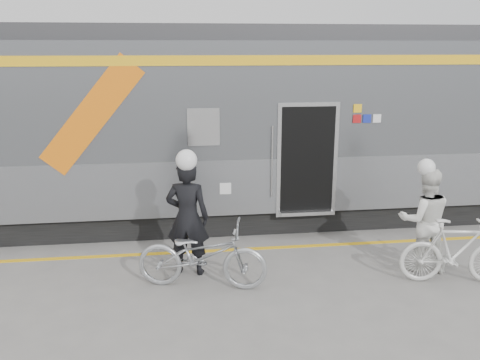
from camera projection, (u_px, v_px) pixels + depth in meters
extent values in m
plane|color=slate|center=(263.00, 305.00, 7.48)|extent=(90.00, 90.00, 0.00)
cube|color=black|center=(192.00, 206.00, 11.33)|extent=(24.00, 2.70, 0.50)
cube|color=#9EA0A5|center=(191.00, 171.00, 11.13)|extent=(24.00, 3.00, 1.10)
cube|color=slate|center=(189.00, 95.00, 10.71)|extent=(24.00, 3.00, 2.20)
cube|color=#38383A|center=(188.00, 34.00, 10.39)|extent=(24.00, 2.64, 0.30)
cube|color=#EEB115|center=(191.00, 61.00, 9.07)|extent=(24.00, 0.02, 0.18)
cube|color=orange|center=(92.00, 115.00, 9.08)|extent=(1.96, 0.01, 2.19)
cube|color=black|center=(203.00, 127.00, 9.40)|extent=(0.55, 0.02, 0.65)
cube|color=black|center=(305.00, 158.00, 10.03)|extent=(1.05, 0.45, 2.10)
cube|color=silver|center=(307.00, 161.00, 9.82)|extent=(1.20, 0.02, 2.25)
cylinder|color=silver|center=(272.00, 162.00, 9.72)|extent=(0.04, 0.04, 1.40)
cube|color=silver|center=(306.00, 212.00, 10.05)|extent=(1.05, 0.25, 0.06)
cube|color=#EEB115|center=(358.00, 108.00, 9.69)|extent=(0.16, 0.01, 0.16)
cube|color=#AA1316|center=(357.00, 119.00, 9.74)|extent=(0.16, 0.01, 0.16)
cube|color=#172699|center=(367.00, 119.00, 9.76)|extent=(0.16, 0.01, 0.16)
cube|color=silver|center=(377.00, 118.00, 9.79)|extent=(0.16, 0.01, 0.16)
cube|color=silver|center=(225.00, 189.00, 9.75)|extent=(0.22, 0.01, 0.22)
cube|color=#EEB115|center=(244.00, 249.00, 9.54)|extent=(24.00, 0.12, 0.01)
imported|color=black|center=(188.00, 218.00, 8.32)|extent=(0.80, 0.62, 1.95)
imported|color=#A9ACB1|center=(202.00, 255.00, 7.93)|extent=(2.16, 1.17, 1.07)
imported|color=white|center=(424.00, 220.00, 8.48)|extent=(0.97, 0.81, 1.77)
imported|color=silver|center=(457.00, 251.00, 8.08)|extent=(1.85, 0.81, 1.07)
sphere|color=white|center=(186.00, 149.00, 8.03)|extent=(0.34, 0.34, 0.34)
sphere|color=white|center=(430.00, 160.00, 8.22)|extent=(0.28, 0.28, 0.28)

